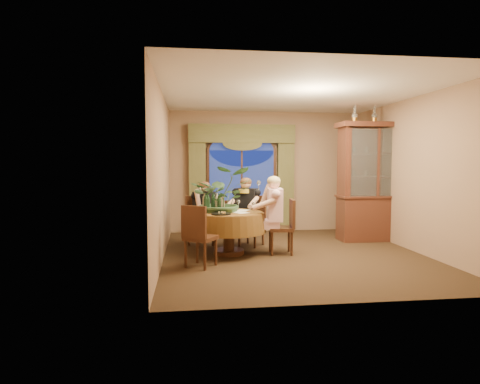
{
  "coord_description": "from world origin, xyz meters",
  "views": [
    {
      "loc": [
        -1.8,
        -6.8,
        1.61
      ],
      "look_at": [
        -0.93,
        0.16,
        1.1
      ],
      "focal_mm": 30.0,
      "sensor_mm": 36.0,
      "label": 1
    }
  ],
  "objects": [
    {
      "name": "person_back",
      "position": [
        -1.53,
        0.91,
        0.63
      ],
      "size": [
        0.59,
        0.58,
        1.26
      ],
      "primitive_type": null,
      "rotation": [
        0.0,
        0.0,
        -2.65
      ],
      "color": "black",
      "rests_on": "floor"
    },
    {
      "name": "person_pink",
      "position": [
        -0.32,
        0.07,
        0.69
      ],
      "size": [
        0.51,
        0.55,
        1.39
      ],
      "primitive_type": null,
      "rotation": [
        0.0,
        0.0,
        1.45
      ],
      "color": "beige",
      "rests_on": "floor"
    },
    {
      "name": "wine_bottle_0",
      "position": [
        -1.33,
        0.19,
        0.92
      ],
      "size": [
        0.07,
        0.07,
        0.33
      ],
      "primitive_type": "cylinder",
      "color": "tan",
      "rests_on": "dining_table"
    },
    {
      "name": "chair_right",
      "position": [
        -0.21,
        0.07,
        0.48
      ],
      "size": [
        0.46,
        0.46,
        0.96
      ],
      "primitive_type": "cube",
      "rotation": [
        0.0,
        0.0,
        1.46
      ],
      "color": "black",
      "rests_on": "floor"
    },
    {
      "name": "wall_right",
      "position": [
        2.25,
        0.0,
        1.4
      ],
      "size": [
        0.0,
        5.0,
        5.0
      ],
      "primitive_type": "plane",
      "rotation": [
        1.57,
        0.0,
        -1.57
      ],
      "color": "#886951",
      "rests_on": "ground"
    },
    {
      "name": "ceiling",
      "position": [
        0.0,
        0.0,
        2.8
      ],
      "size": [
        5.0,
        5.0,
        0.0
      ],
      "primitive_type": "plane",
      "rotation": [
        3.14,
        0.0,
        0.0
      ],
      "color": "white",
      "rests_on": "wall_back"
    },
    {
      "name": "wine_glass_person_back",
      "position": [
        -1.33,
        0.55,
        0.84
      ],
      "size": [
        0.07,
        0.07,
        0.18
      ],
      "primitive_type": null,
      "color": "silver",
      "rests_on": "dining_table"
    },
    {
      "name": "tasting_paper_0",
      "position": [
        -0.94,
        0.03,
        0.75
      ],
      "size": [
        0.34,
        0.37,
        0.0
      ],
      "primitive_type": "cube",
      "rotation": [
        0.0,
        0.0,
        0.55
      ],
      "color": "white",
      "rests_on": "dining_table"
    },
    {
      "name": "olive_bowl",
      "position": [
        -1.09,
        0.13,
        0.77
      ],
      "size": [
        0.16,
        0.16,
        0.05
      ],
      "primitive_type": "imported",
      "color": "#47592A",
      "rests_on": "dining_table"
    },
    {
      "name": "wall_back",
      "position": [
        0.0,
        2.5,
        1.4
      ],
      "size": [
        4.5,
        0.0,
        4.5
      ],
      "primitive_type": "plane",
      "rotation": [
        1.57,
        0.0,
        0.0
      ],
      "color": "#886951",
      "rests_on": "ground"
    },
    {
      "name": "floor",
      "position": [
        0.0,
        0.0,
        0.0
      ],
      "size": [
        5.0,
        5.0,
        0.0
      ],
      "primitive_type": "plane",
      "color": "black",
      "rests_on": "ground"
    },
    {
      "name": "wine_glass_person_pink",
      "position": [
        -0.69,
        0.11,
        0.84
      ],
      "size": [
        0.07,
        0.07,
        0.18
      ],
      "primitive_type": null,
      "color": "silver",
      "rests_on": "dining_table"
    },
    {
      "name": "chair_back_right",
      "position": [
        -0.62,
        0.82,
        0.48
      ],
      "size": [
        0.59,
        0.59,
        0.96
      ],
      "primitive_type": "cube",
      "rotation": [
        0.0,
        0.0,
        -3.79
      ],
      "color": "black",
      "rests_on": "floor"
    },
    {
      "name": "swag_valance",
      "position": [
        -0.6,
        2.35,
        2.28
      ],
      "size": [
        2.45,
        0.16,
        0.42
      ],
      "primitive_type": null,
      "color": "#494922",
      "rests_on": "wall_back"
    },
    {
      "name": "wine_bottle_4",
      "position": [
        -1.39,
        0.35,
        0.92
      ],
      "size": [
        0.07,
        0.07,
        0.33
      ],
      "primitive_type": "cylinder",
      "color": "black",
      "rests_on": "dining_table"
    },
    {
      "name": "wine_bottle_1",
      "position": [
        -1.53,
        0.11,
        0.92
      ],
      "size": [
        0.07,
        0.07,
        0.33
      ],
      "primitive_type": "cylinder",
      "color": "black",
      "rests_on": "dining_table"
    },
    {
      "name": "dining_table",
      "position": [
        -1.12,
        0.16,
        0.38
      ],
      "size": [
        1.53,
        1.53,
        0.75
      ],
      "primitive_type": "cylinder",
      "rotation": [
        0.0,
        0.0,
        0.17
      ],
      "color": "maroon",
      "rests_on": "floor"
    },
    {
      "name": "china_cabinet",
      "position": [
        1.97,
        1.08,
        1.22
      ],
      "size": [
        1.5,
        0.59,
        2.43
      ],
      "primitive_type": "cube",
      "color": "#3E1D14",
      "rests_on": "floor"
    },
    {
      "name": "wine_bottle_2",
      "position": [
        -1.49,
        0.13,
        0.92
      ],
      "size": [
        0.07,
        0.07,
        0.33
      ],
      "primitive_type": "cylinder",
      "color": "black",
      "rests_on": "dining_table"
    },
    {
      "name": "drapery_right",
      "position": [
        0.43,
        2.38,
        1.18
      ],
      "size": [
        0.38,
        0.14,
        2.32
      ],
      "primitive_type": "cube",
      "color": "#494922",
      "rests_on": "floor"
    },
    {
      "name": "arched_transom",
      "position": [
        -0.6,
        2.43,
        2.08
      ],
      "size": [
        1.6,
        0.06,
        0.44
      ],
      "primitive_type": null,
      "color": "navy",
      "rests_on": "wall_back"
    },
    {
      "name": "cheese_platter",
      "position": [
        -1.29,
        -0.18,
        0.76
      ],
      "size": [
        0.33,
        0.33,
        0.02
      ],
      "primitive_type": "cylinder",
      "color": "black",
      "rests_on": "dining_table"
    },
    {
      "name": "tasting_paper_1",
      "position": [
        -0.86,
        0.33,
        0.75
      ],
      "size": [
        0.33,
        0.36,
        0.0
      ],
      "primitive_type": "cube",
      "rotation": [
        0.0,
        0.0,
        -0.49
      ],
      "color": "white",
      "rests_on": "dining_table"
    },
    {
      "name": "oil_lamp_left",
      "position": [
        1.54,
        1.08,
        2.6
      ],
      "size": [
        0.11,
        0.11,
        0.34
      ],
      "primitive_type": null,
      "color": "#A5722D",
      "rests_on": "china_cabinet"
    },
    {
      "name": "oil_lamp_center",
      "position": [
        1.97,
        1.08,
        2.6
      ],
      "size": [
        0.11,
        0.11,
        0.34
      ],
      "primitive_type": null,
      "color": "#A5722D",
      "rests_on": "china_cabinet"
    },
    {
      "name": "person_scarf",
      "position": [
        -0.72,
        0.87,
        0.67
      ],
      "size": [
        0.63,
        0.62,
        1.33
      ],
      "primitive_type": null,
      "rotation": [
        0.0,
        0.0,
        -3.67
      ],
      "color": "black",
      "rests_on": "floor"
    },
    {
      "name": "wine_glass_person_scarf",
      "position": [
        -0.91,
        0.54,
        0.84
      ],
      "size": [
        0.07,
        0.07,
        0.18
      ],
      "primitive_type": null,
      "color": "silver",
      "rests_on": "dining_table"
    },
    {
      "name": "wine_bottle_5",
      "position": [
        -1.3,
        0.09,
        0.92
      ],
      "size": [
        0.07,
        0.07,
        0.33
      ],
      "primitive_type": "cylinder",
      "color": "black",
      "rests_on": "dining_table"
    },
    {
      "name": "drapery_left",
      "position": [
        -1.63,
        2.38,
        1.18
      ],
      "size": [
        0.38,
        0.14,
        2.32
      ],
      "primitive_type": "cube",
      "color": "#494922",
      "rests_on": "floor"
    },
    {
      "name": "oil_lamp_right",
      "position": [
        2.39,
        1.08,
        2.6
      ],
      "size": [
        0.11,
        0.11,
        0.34
      ],
      "primitive_type": null,
      "color": "#A5722D",
      "rests_on": "china_cabinet"
    },
    {
      "name": "stoneware_vase",
      "position": [
        -1.24,
        0.31,
        0.88
      ],
      "size": [
        0.14,
        0.14,
        0.26
      ],
      "primitive_type": null,
      "color": "#91785C",
      "rests_on": "dining_table"
    },
    {
      "name": "chair_front_left",
      "position": [
        -1.64,
        -0.64,
        0.48
      ],
      "size": [
        0.58,
        0.58,
        0.96
      ],
      "primitive_type": "cube",
      "rotation": [
        0.0,
        0.0,
        -0.57
      ],
      "color": "black",
      "rests_on": "floor"
    },
    {
      "name": "chair_back",
      "position": [
        -1.59,
        0.93,
        0.48
      ],
      "size": [
        0.58,
        0.58,
        0.96
      ],
      "primitive_type": "cube",
      "rotation": [
        0.0,
        0.0,
        -2.59
      ],
      "color": "black",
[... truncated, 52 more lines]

